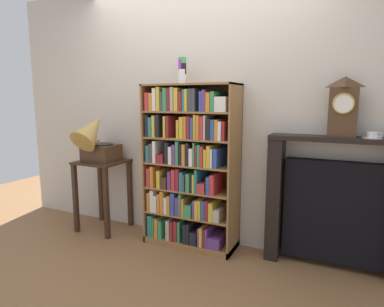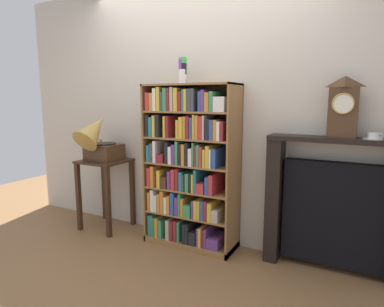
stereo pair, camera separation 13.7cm
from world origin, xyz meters
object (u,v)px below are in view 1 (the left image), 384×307
Objects in this scene: fireplace_mantel at (334,205)px; teacup_with_saucer at (372,136)px; side_table_left at (103,180)px; bookshelf at (189,168)px; gramophone at (96,139)px; cup_stack at (182,71)px; mantel_clock at (343,107)px.

teacup_with_saucer is at bearing -4.43° from fireplace_mantel.
fireplace_mantel is at bearing 3.52° from side_table_left.
gramophone is (-1.02, -0.13, 0.24)m from bookshelf.
teacup_with_saucer is (2.56, 0.21, 0.14)m from gramophone.
cup_stack is at bearing 5.19° from side_table_left.
gramophone is at bearing -172.95° from bookshelf.
side_table_left is (-0.94, -0.09, -1.14)m from cup_stack.
teacup_with_saucer is (1.54, 0.08, 0.38)m from bookshelf.
bookshelf is 1.06m from gramophone.
fireplace_mantel is (1.30, 0.10, -0.22)m from bookshelf.
mantel_clock is at bearing 1.51° from cup_stack.
gramophone is 2.38m from mantel_clock.
bookshelf is 2.77× the size of gramophone.
fireplace_mantel is at bearing 2.38° from cup_stack.
cup_stack is at bearing -177.62° from fireplace_mantel.
bookshelf reaches higher than teacup_with_saucer.
cup_stack is at bearing -178.61° from teacup_with_saucer.
mantel_clock is at bearing 5.01° from gramophone.
gramophone is 1.19× the size of mantel_clock.
mantel_clock is (1.32, 0.08, 0.60)m from bookshelf.
side_table_left is 2.33m from fireplace_mantel.
gramophone is at bearing -174.99° from mantel_clock.
gramophone is 0.50× the size of fireplace_mantel.
fireplace_mantel is at bearing 5.55° from gramophone.
mantel_clock is at bearing 2.99° from side_table_left.
mantel_clock reaches higher than fireplace_mantel.
mantel_clock reaches higher than side_table_left.
bookshelf is 6.36× the size of cup_stack.
cup_stack is at bearing 153.50° from bookshelf.
mantel_clock reaches higher than bookshelf.
gramophone is 3.96× the size of teacup_with_saucer.
gramophone reaches higher than teacup_with_saucer.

